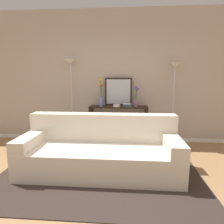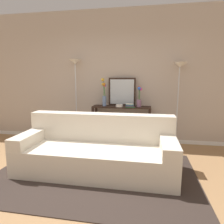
{
  "view_description": "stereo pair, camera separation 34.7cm",
  "coord_description": "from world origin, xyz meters",
  "px_view_note": "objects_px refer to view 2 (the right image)",
  "views": [
    {
      "loc": [
        0.48,
        -2.23,
        1.47
      ],
      "look_at": [
        0.18,
        1.39,
        0.85
      ],
      "focal_mm": 31.81,
      "sensor_mm": 36.0,
      "label": 1
    },
    {
      "loc": [
        0.82,
        -2.19,
        1.47
      ],
      "look_at": [
        0.18,
        1.39,
        0.85
      ],
      "focal_mm": 31.81,
      "sensor_mm": 36.0,
      "label": 2
    }
  ],
  "objects_px": {
    "book_stack": "(130,105)",
    "book_row_under_console": "(106,140)",
    "floor_lamp_left": "(75,78)",
    "wall_mirror": "(122,92)",
    "vase_tall_flowers": "(104,93)",
    "couch": "(97,152)",
    "floor_lamp_right": "(179,81)",
    "console_table": "(121,119)",
    "vase_short_flowers": "(139,98)",
    "fruit_bowl": "(119,106)"
  },
  "relations": [
    {
      "from": "vase_short_flowers",
      "to": "book_row_under_console",
      "type": "relative_size",
      "value": 1.3
    },
    {
      "from": "floor_lamp_left",
      "to": "fruit_bowl",
      "type": "relative_size",
      "value": 11.9
    },
    {
      "from": "book_stack",
      "to": "book_row_under_console",
      "type": "relative_size",
      "value": 0.6
    },
    {
      "from": "floor_lamp_right",
      "to": "vase_short_flowers",
      "type": "height_order",
      "value": "floor_lamp_right"
    },
    {
      "from": "console_table",
      "to": "vase_tall_flowers",
      "type": "height_order",
      "value": "vase_tall_flowers"
    },
    {
      "from": "couch",
      "to": "book_stack",
      "type": "height_order",
      "value": "book_stack"
    },
    {
      "from": "fruit_bowl",
      "to": "book_stack",
      "type": "distance_m",
      "value": 0.23
    },
    {
      "from": "floor_lamp_right",
      "to": "vase_short_flowers",
      "type": "bearing_deg",
      "value": -176.07
    },
    {
      "from": "console_table",
      "to": "wall_mirror",
      "type": "relative_size",
      "value": 2.06
    },
    {
      "from": "floor_lamp_left",
      "to": "book_row_under_console",
      "type": "distance_m",
      "value": 1.59
    },
    {
      "from": "floor_lamp_left",
      "to": "vase_tall_flowers",
      "type": "xyz_separation_m",
      "value": [
        0.67,
        -0.07,
        -0.34
      ]
    },
    {
      "from": "book_stack",
      "to": "couch",
      "type": "bearing_deg",
      "value": -107.75
    },
    {
      "from": "floor_lamp_right",
      "to": "vase_tall_flowers",
      "type": "xyz_separation_m",
      "value": [
        -1.57,
        -0.07,
        -0.27
      ]
    },
    {
      "from": "wall_mirror",
      "to": "console_table",
      "type": "bearing_deg",
      "value": -85.97
    },
    {
      "from": "console_table",
      "to": "wall_mirror",
      "type": "distance_m",
      "value": 0.6
    },
    {
      "from": "fruit_bowl",
      "to": "book_row_under_console",
      "type": "relative_size",
      "value": 0.46
    },
    {
      "from": "console_table",
      "to": "floor_lamp_right",
      "type": "xyz_separation_m",
      "value": [
        1.19,
        0.03,
        0.82
      ]
    },
    {
      "from": "floor_lamp_right",
      "to": "console_table",
      "type": "bearing_deg",
      "value": -178.35
    },
    {
      "from": "couch",
      "to": "wall_mirror",
      "type": "xyz_separation_m",
      "value": [
        0.2,
        1.5,
        0.86
      ]
    },
    {
      "from": "floor_lamp_left",
      "to": "book_row_under_console",
      "type": "xyz_separation_m",
      "value": [
        0.71,
        -0.03,
        -1.42
      ]
    },
    {
      "from": "floor_lamp_left",
      "to": "book_row_under_console",
      "type": "bearing_deg",
      "value": -2.78
    },
    {
      "from": "floor_lamp_right",
      "to": "wall_mirror",
      "type": "height_order",
      "value": "floor_lamp_right"
    },
    {
      "from": "console_table",
      "to": "book_stack",
      "type": "relative_size",
      "value": 6.15
    },
    {
      "from": "console_table",
      "to": "wall_mirror",
      "type": "bearing_deg",
      "value": 94.03
    },
    {
      "from": "vase_tall_flowers",
      "to": "book_row_under_console",
      "type": "relative_size",
      "value": 1.79
    },
    {
      "from": "couch",
      "to": "book_stack",
      "type": "relative_size",
      "value": 11.69
    },
    {
      "from": "vase_tall_flowers",
      "to": "book_row_under_console",
      "type": "height_order",
      "value": "vase_tall_flowers"
    },
    {
      "from": "vase_short_flowers",
      "to": "book_row_under_console",
      "type": "xyz_separation_m",
      "value": [
        -0.74,
        0.02,
        -1.0
      ]
    },
    {
      "from": "console_table",
      "to": "vase_tall_flowers",
      "type": "xyz_separation_m",
      "value": [
        -0.38,
        -0.03,
        0.56
      ]
    },
    {
      "from": "fruit_bowl",
      "to": "wall_mirror",
      "type": "bearing_deg",
      "value": 83.87
    },
    {
      "from": "book_row_under_console",
      "to": "console_table",
      "type": "bearing_deg",
      "value": -0.0
    },
    {
      "from": "wall_mirror",
      "to": "book_row_under_console",
      "type": "distance_m",
      "value": 1.17
    },
    {
      "from": "floor_lamp_left",
      "to": "couch",
      "type": "bearing_deg",
      "value": -58.81
    },
    {
      "from": "wall_mirror",
      "to": "book_stack",
      "type": "distance_m",
      "value": 0.41
    },
    {
      "from": "couch",
      "to": "wall_mirror",
      "type": "distance_m",
      "value": 1.74
    },
    {
      "from": "floor_lamp_left",
      "to": "vase_short_flowers",
      "type": "xyz_separation_m",
      "value": [
        1.44,
        -0.06,
        -0.43
      ]
    },
    {
      "from": "wall_mirror",
      "to": "book_row_under_console",
      "type": "relative_size",
      "value": 1.8
    },
    {
      "from": "console_table",
      "to": "fruit_bowl",
      "type": "xyz_separation_m",
      "value": [
        -0.03,
        -0.1,
        0.3
      ]
    },
    {
      "from": "console_table",
      "to": "floor_lamp_left",
      "type": "bearing_deg",
      "value": 178.15
    },
    {
      "from": "floor_lamp_right",
      "to": "book_row_under_console",
      "type": "xyz_separation_m",
      "value": [
        -1.54,
        -0.03,
        -1.35
      ]
    },
    {
      "from": "book_stack",
      "to": "wall_mirror",
      "type": "bearing_deg",
      "value": 131.5
    },
    {
      "from": "floor_lamp_left",
      "to": "wall_mirror",
      "type": "distance_m",
      "value": 1.1
    },
    {
      "from": "console_table",
      "to": "fruit_bowl",
      "type": "height_order",
      "value": "fruit_bowl"
    },
    {
      "from": "floor_lamp_right",
      "to": "vase_short_flowers",
      "type": "relative_size",
      "value": 4.0
    },
    {
      "from": "console_table",
      "to": "couch",
      "type": "bearing_deg",
      "value": -98.83
    },
    {
      "from": "vase_short_flowers",
      "to": "couch",
      "type": "bearing_deg",
      "value": -113.89
    },
    {
      "from": "wall_mirror",
      "to": "floor_lamp_left",
      "type": "bearing_deg",
      "value": -174.57
    },
    {
      "from": "vase_tall_flowers",
      "to": "book_row_under_console",
      "type": "xyz_separation_m",
      "value": [
        0.03,
        0.03,
        -1.08
      ]
    },
    {
      "from": "floor_lamp_left",
      "to": "fruit_bowl",
      "type": "xyz_separation_m",
      "value": [
        1.02,
        -0.13,
        -0.59
      ]
    },
    {
      "from": "vase_tall_flowers",
      "to": "vase_short_flowers",
      "type": "relative_size",
      "value": 1.37
    }
  ]
}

